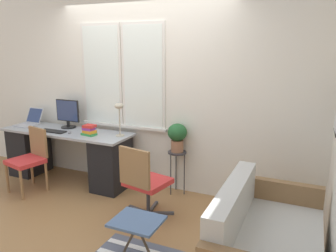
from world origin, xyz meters
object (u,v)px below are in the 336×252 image
(desk_chair_wooden, at_px, (29,158))
(potted_plant, at_px, (177,135))
(couch_loveseat, at_px, (264,251))
(monitor, at_px, (68,114))
(book_stack, at_px, (89,130))
(folding_stool, at_px, (137,223))
(mouse, at_px, (70,133))
(laptop, at_px, (29,122))
(keyboard, at_px, (53,131))
(plant_stand, at_px, (177,157))
(desk_lamp, at_px, (119,111))
(office_chair_swivel, at_px, (144,181))

(desk_chair_wooden, xyz_separation_m, potted_plant, (1.86, 0.73, 0.34))
(desk_chair_wooden, distance_m, couch_loveseat, 3.23)
(monitor, xyz_separation_m, book_stack, (0.55, -0.22, -0.14))
(desk_chair_wooden, bearing_deg, folding_stool, -6.76)
(mouse, height_order, potted_plant, potted_plant)
(laptop, height_order, keyboard, laptop)
(couch_loveseat, distance_m, plant_stand, 1.87)
(keyboard, bearing_deg, potted_plant, 11.65)
(desk_lamp, distance_m, couch_loveseat, 2.51)
(couch_loveseat, relative_size, plant_stand, 2.40)
(book_stack, distance_m, potted_plant, 1.22)
(folding_stool, bearing_deg, keyboard, 150.75)
(desk_chair_wooden, height_order, potted_plant, potted_plant)
(mouse, xyz_separation_m, desk_chair_wooden, (-0.39, -0.38, -0.30))
(mouse, relative_size, plant_stand, 0.10)
(monitor, distance_m, folding_stool, 2.48)
(desk_chair_wooden, bearing_deg, keyboard, 88.69)
(monitor, height_order, plant_stand, monitor)
(keyboard, height_order, book_stack, book_stack)
(laptop, distance_m, potted_plant, 2.40)
(desk_chair_wooden, distance_m, potted_plant, 2.03)
(keyboard, xyz_separation_m, desk_lamp, (0.99, 0.20, 0.34))
(mouse, height_order, book_stack, book_stack)
(mouse, distance_m, office_chair_swivel, 1.47)
(office_chair_swivel, xyz_separation_m, couch_loveseat, (1.41, -0.55, -0.16))
(laptop, height_order, couch_loveseat, laptop)
(laptop, bearing_deg, folding_stool, -26.31)
(mouse, bearing_deg, potted_plant, 13.41)
(office_chair_swivel, xyz_separation_m, folding_stool, (0.32, -0.72, -0.08))
(keyboard, relative_size, office_chair_swivel, 0.47)
(laptop, relative_size, folding_stool, 0.83)
(book_stack, xyz_separation_m, plant_stand, (1.18, 0.29, -0.31))
(office_chair_swivel, relative_size, folding_stool, 1.98)
(laptop, xyz_separation_m, desk_lamp, (1.63, 0.02, 0.29))
(laptop, height_order, book_stack, laptop)
(laptop, relative_size, desk_chair_wooden, 0.43)
(potted_plant, relative_size, folding_stool, 0.86)
(desk_lamp, height_order, folding_stool, desk_lamp)
(desk_lamp, xyz_separation_m, potted_plant, (0.77, 0.16, -0.29))
(desk_chair_wooden, xyz_separation_m, plant_stand, (1.86, 0.73, 0.04))
(mouse, relative_size, book_stack, 0.27)
(keyboard, distance_m, mouse, 0.29)
(book_stack, relative_size, couch_loveseat, 0.15)
(potted_plant, bearing_deg, laptop, -175.67)
(folding_stool, bearing_deg, plant_stand, 98.65)
(desk_chair_wooden, relative_size, plant_stand, 1.47)
(book_stack, height_order, folding_stool, book_stack)
(plant_stand, distance_m, folding_stool, 1.50)
(desk_lamp, relative_size, desk_chair_wooden, 0.52)
(keyboard, bearing_deg, desk_chair_wooden, -104.23)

